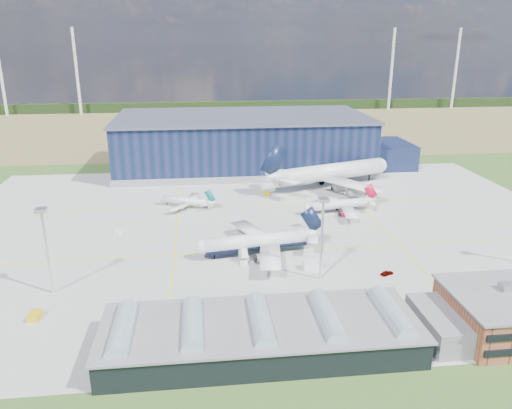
% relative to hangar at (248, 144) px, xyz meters
% --- Properties ---
extents(ground, '(600.00, 600.00, 0.00)m').
position_rel_hangar_xyz_m(ground, '(-2.81, -94.80, -11.62)').
color(ground, '#35541F').
rests_on(ground, ground).
extents(apron, '(220.00, 160.00, 0.08)m').
position_rel_hangar_xyz_m(apron, '(-2.81, -84.80, -11.59)').
color(apron, gray).
rests_on(apron, ground).
extents(farmland, '(600.00, 220.00, 0.01)m').
position_rel_hangar_xyz_m(farmland, '(-2.81, 125.20, -11.62)').
color(farmland, olive).
rests_on(farmland, ground).
extents(treeline, '(600.00, 8.00, 8.00)m').
position_rel_hangar_xyz_m(treeline, '(-2.81, 205.20, -7.62)').
color(treeline, black).
rests_on(treeline, ground).
extents(hangar, '(145.00, 62.00, 26.10)m').
position_rel_hangar_xyz_m(hangar, '(0.00, 0.00, 0.00)').
color(hangar, '#0F1A34').
rests_on(hangar, ground).
extents(glass_concourse, '(78.00, 23.00, 8.60)m').
position_rel_hangar_xyz_m(glass_concourse, '(-9.26, -154.80, -7.93)').
color(glass_concourse, black).
rests_on(glass_concourse, ground).
extents(light_mast_west, '(2.60, 2.60, 23.00)m').
position_rel_hangar_xyz_m(light_mast_west, '(-62.81, -124.80, 3.82)').
color(light_mast_west, silver).
rests_on(light_mast_west, ground).
extents(light_mast_center, '(2.60, 2.60, 23.00)m').
position_rel_hangar_xyz_m(light_mast_center, '(7.19, -124.80, 3.82)').
color(light_mast_center, silver).
rests_on(light_mast_center, ground).
extents(airliner_navy, '(46.17, 45.43, 13.25)m').
position_rel_hangar_xyz_m(airliner_navy, '(-8.33, -106.80, -4.99)').
color(airliner_navy, white).
rests_on(airliner_navy, ground).
extents(airliner_red, '(35.00, 34.45, 9.97)m').
position_rel_hangar_xyz_m(airliner_red, '(26.22, -72.80, -6.63)').
color(airliner_red, white).
rests_on(airliner_red, ground).
extents(airliner_widebody, '(82.49, 81.63, 21.22)m').
position_rel_hangar_xyz_m(airliner_widebody, '(32.67, -39.80, -1.01)').
color(airliner_widebody, white).
rests_on(airliner_widebody, ground).
extents(airliner_regional, '(31.86, 31.60, 7.90)m').
position_rel_hangar_xyz_m(airliner_regional, '(-30.55, -60.04, -7.67)').
color(airliner_regional, white).
rests_on(airliner_regional, ground).
extents(gse_tug_a, '(2.66, 4.13, 1.67)m').
position_rel_hangar_xyz_m(gse_tug_a, '(-63.59, -137.24, -10.78)').
color(gse_tug_a, gold).
rests_on(gse_tug_a, ground).
extents(gse_van_b, '(5.13, 4.06, 2.14)m').
position_rel_hangar_xyz_m(gse_van_b, '(7.86, -91.30, -10.55)').
color(gse_van_b, silver).
rests_on(gse_van_b, ground).
extents(gse_tug_c, '(2.72, 3.74, 1.49)m').
position_rel_hangar_xyz_m(gse_tug_c, '(2.74, -48.73, -10.87)').
color(gse_tug_c, gold).
rests_on(gse_tug_c, ground).
extents(gse_cart_b, '(3.40, 3.24, 1.23)m').
position_rel_hangar_xyz_m(gse_cart_b, '(-52.20, -85.45, -11.00)').
color(gse_cart_b, silver).
rests_on(gse_cart_b, ground).
extents(gse_van_c, '(5.46, 2.83, 2.56)m').
position_rel_hangar_xyz_m(gse_van_c, '(6.42, -118.60, -10.33)').
color(gse_van_c, silver).
rests_on(gse_van_c, ground).
extents(airstair, '(2.46, 4.63, 2.82)m').
position_rel_hangar_xyz_m(airstair, '(-12.59, -111.20, -10.21)').
color(airstair, silver).
rests_on(airstair, ground).
extents(car_a, '(4.15, 2.89, 1.31)m').
position_rel_hangar_xyz_m(car_a, '(26.03, -124.83, -10.96)').
color(car_a, '#99999E').
rests_on(car_a, ground).
extents(car_b, '(3.45, 1.33, 1.12)m').
position_rel_hangar_xyz_m(car_b, '(-16.59, -142.80, -11.06)').
color(car_b, '#99999E').
rests_on(car_b, ground).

